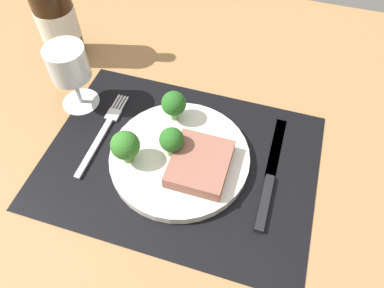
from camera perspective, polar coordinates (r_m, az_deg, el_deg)
name	(u,v)px	position (r cm, az deg, el deg)	size (l,w,h in cm)	color
ground_plane	(180,166)	(63.52, -1.87, -3.40)	(140.00, 110.00, 3.00)	#996D42
placemat	(180,160)	(62.14, -1.91, -2.58)	(45.59, 33.62, 0.30)	black
plate	(180,157)	(61.36, -1.94, -2.08)	(23.39, 23.39, 1.60)	silver
steak	(200,164)	(58.26, 1.25, -3.09)	(9.11, 10.49, 2.35)	#8C5647
broccoli_center	(171,141)	(58.14, -3.22, 0.48)	(4.03, 4.03, 5.66)	#5B8942
broccoli_front_edge	(125,146)	(58.03, -10.38, -0.28)	(4.68, 4.68, 6.23)	#5B8942
broccoli_near_steak	(174,104)	(62.99, -2.86, 6.26)	(4.32, 4.32, 5.87)	#6B994C
fork	(103,132)	(67.10, -13.74, 1.79)	(2.40, 19.20, 0.50)	silver
knife	(270,179)	(60.91, 12.01, -5.41)	(1.80, 23.00, 0.80)	black
wine_bottle	(56,17)	(79.64, -20.50, 18.10)	(7.81, 7.81, 25.77)	#331E0F
wine_glass	(69,67)	(67.87, -18.66, 11.32)	(7.03, 7.03, 12.79)	silver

